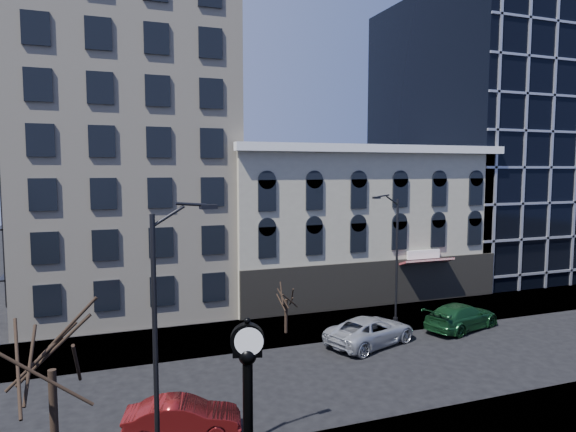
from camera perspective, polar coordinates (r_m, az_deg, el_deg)
name	(u,v)px	position (r m, az deg, el deg)	size (l,w,h in m)	color
ground	(278,385)	(26.73, -1.10, -18.26)	(160.00, 160.00, 0.00)	black
sidewalk_far	(237,335)	(33.87, -5.68, -13.01)	(160.00, 6.00, 0.12)	gray
cream_tower	(121,55)	(42.96, -18.08, 16.63)	(15.90, 15.40, 42.50)	beige
victorian_row	(349,224)	(44.14, 6.83, -0.85)	(22.60, 11.19, 12.50)	#ADA78F
glass_office	(496,138)	(59.63, 22.16, 8.08)	(20.00, 20.15, 28.00)	black
street_clock	(248,402)	(18.98, -4.48, -19.91)	(1.24, 1.24, 5.48)	black
street_lamp_near	(175,269)	(17.31, -12.46, -5.74)	(2.48, 0.69, 9.64)	black
street_lamp_far	(390,225)	(34.87, 11.28, -0.99)	(2.31, 0.72, 9.03)	black
bare_tree_near	(50,334)	(16.22, -24.91, -11.76)	(4.57, 4.57, 7.84)	black
bare_tree_far	(286,292)	(33.23, -0.23, -8.49)	(2.05, 2.05, 3.53)	black
car_near_b	(183,418)	(22.35, -11.61, -21.15)	(1.61, 4.61, 1.52)	maroon
car_far_a	(371,331)	(32.35, 9.16, -12.47)	(2.81, 6.10, 1.69)	#A5A8AD
car_far_b	(461,316)	(36.70, 18.71, -10.52)	(2.41, 5.92, 1.72)	#143F1E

